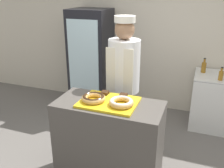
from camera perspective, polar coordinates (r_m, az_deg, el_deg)
The scene contains 12 objects.
wall_back at distance 4.47m, azimuth 9.23°, elevation 11.16°, with size 8.00×0.06×2.70m.
display_counter at distance 2.86m, azimuth -0.71°, elevation -13.30°, with size 1.14×0.54×0.98m.
serving_tray at distance 2.61m, azimuth -0.76°, elevation -4.19°, with size 0.59×0.45×0.02m.
donut_chocolate_glaze at distance 2.61m, azimuth -4.25°, elevation -3.15°, with size 0.25×0.25×0.06m.
donut_light_glaze at distance 2.50m, azimuth 2.14°, elevation -4.15°, with size 0.25×0.25×0.06m.
brownie_back_left at distance 2.77m, azimuth -1.65°, elevation -2.01°, with size 0.08×0.08×0.03m.
brownie_back_right at distance 2.70m, azimuth 2.58°, elevation -2.63°, with size 0.08×0.08×0.03m.
baker_person at distance 3.17m, azimuth 2.65°, elevation -0.10°, with size 0.39×0.39×1.80m.
beverage_fridge at distance 4.50m, azimuth -4.80°, elevation 5.43°, with size 0.67×0.62×1.78m.
chest_freezer at distance 4.28m, azimuth 23.49°, elevation -3.70°, with size 0.85×0.68×0.86m.
bottle_amber at distance 3.90m, azimuth 23.64°, elevation 1.85°, with size 0.07×0.07×0.20m.
bottle_amber_b_b at distance 4.17m, azimuth 20.24°, elevation 3.68°, with size 0.07×0.07×0.23m.
Camera 1 is at (0.85, -2.20, 2.10)m, focal length 40.00 mm.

